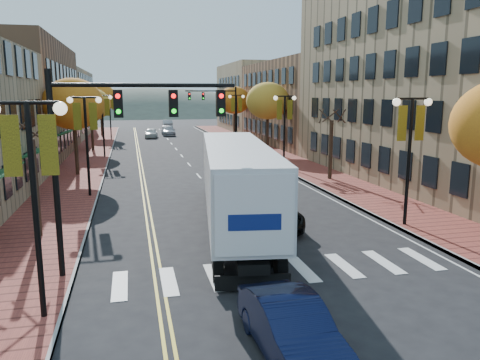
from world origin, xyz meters
TOP-DOWN VIEW (x-y plane):
  - ground at (0.00, 0.00)m, footprint 200.00×200.00m
  - sidewalk_left at (-9.00, 32.50)m, footprint 4.00×85.00m
  - sidewalk_right at (9.00, 32.50)m, footprint 4.00×85.00m
  - building_left_far at (-17.00, 61.00)m, footprint 12.00×26.00m
  - building_right_near at (18.50, 16.00)m, footprint 15.00×28.00m
  - building_right_mid at (18.50, 42.00)m, footprint 15.00×24.00m
  - building_right_far at (18.50, 64.00)m, footprint 15.00×20.00m
  - tree_left_a at (-9.00, 8.00)m, footprint 0.28×0.28m
  - tree_left_b at (-9.00, 24.00)m, footprint 4.48×4.48m
  - tree_left_c at (-9.00, 40.00)m, footprint 4.16×4.16m
  - tree_left_d at (-9.00, 58.00)m, footprint 4.61×4.61m
  - tree_right_b at (9.00, 18.00)m, footprint 0.28×0.28m
  - tree_right_c at (9.00, 34.00)m, footprint 4.48×4.48m
  - tree_right_d at (9.00, 50.00)m, footprint 4.35×4.35m
  - lamp_left_a at (-7.50, 0.00)m, footprint 1.96×0.36m
  - lamp_left_b at (-7.50, 16.00)m, footprint 1.96×0.36m
  - lamp_left_c at (-7.50, 34.00)m, footprint 1.96×0.36m
  - lamp_left_d at (-7.50, 52.00)m, footprint 1.96×0.36m
  - lamp_right_a at (7.50, 6.00)m, footprint 1.96×0.36m
  - lamp_right_b at (7.50, 24.00)m, footprint 1.96×0.36m
  - lamp_right_c at (7.50, 42.00)m, footprint 1.96×0.36m
  - traffic_mast_near at (-5.48, 3.00)m, footprint 6.10×0.35m
  - traffic_mast_far at (5.48, 42.00)m, footprint 6.10×0.34m
  - semi_truck at (-0.32, 7.95)m, footprint 4.79×16.36m
  - navy_sedan at (-1.39, -3.24)m, footprint 1.73×4.42m
  - black_suv at (1.36, 7.59)m, footprint 2.77×5.32m
  - car_far_white at (-2.11, 54.38)m, footprint 2.08×4.17m
  - car_far_silver at (0.55, 57.65)m, footprint 1.91×4.65m
  - car_far_oncoming at (1.49, 71.67)m, footprint 1.67×4.71m

SIDE VIEW (x-z plane):
  - ground at x=0.00m, z-range 0.00..0.00m
  - sidewalk_left at x=-9.00m, z-range 0.00..0.15m
  - sidewalk_right at x=9.00m, z-range 0.00..0.15m
  - car_far_silver at x=0.55m, z-range 0.00..1.35m
  - car_far_white at x=-2.11m, z-range 0.00..1.36m
  - black_suv at x=1.36m, z-range 0.00..1.43m
  - navy_sedan at x=-1.39m, z-range 0.00..1.43m
  - car_far_oncoming at x=1.49m, z-range 0.00..1.55m
  - tree_left_a at x=-9.00m, z-range 0.15..4.35m
  - tree_right_b at x=9.00m, z-range 0.15..4.35m
  - semi_truck at x=-0.32m, z-range 0.34..4.38m
  - lamp_left_a at x=-7.50m, z-range 1.27..7.32m
  - lamp_left_b at x=-7.50m, z-range 1.27..7.32m
  - lamp_left_c at x=-7.50m, z-range 1.27..7.32m
  - lamp_left_d at x=-7.50m, z-range 1.27..7.32m
  - lamp_right_a at x=7.50m, z-range 1.27..7.32m
  - lamp_right_b at x=7.50m, z-range 1.27..7.32m
  - lamp_right_c at x=7.50m, z-range 1.27..7.32m
  - building_left_far at x=-17.00m, z-range 0.00..9.50m
  - traffic_mast_near at x=-5.48m, z-range 1.42..8.42m
  - traffic_mast_far at x=5.48m, z-range 1.42..8.42m
  - building_right_mid at x=18.50m, z-range 0.00..10.00m
  - tree_left_c at x=-9.00m, z-range 1.71..8.40m
  - tree_right_d at x=9.00m, z-range 1.79..8.79m
  - tree_left_b at x=-9.00m, z-range 1.84..9.05m
  - tree_right_c at x=9.00m, z-range 1.84..9.05m
  - building_right_far at x=18.50m, z-range 0.00..11.00m
  - tree_left_d at x=-9.00m, z-range 1.89..9.31m
  - building_right_near at x=18.50m, z-range 0.00..15.00m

